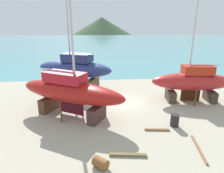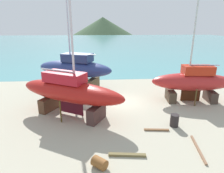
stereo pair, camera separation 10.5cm
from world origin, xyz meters
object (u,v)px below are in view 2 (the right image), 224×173
object	(u,v)px
worker	(88,85)
barrel_tipped_center	(174,120)
sailboat_far_slipway	(75,68)
sailboat_mid_port	(193,81)
barrel_tipped_right	(100,163)
sailboat_small_center	(70,91)

from	to	relation	value
worker	barrel_tipped_center	xyz separation A→B (m)	(6.86, -8.31, -0.36)
sailboat_far_slipway	worker	bearing A→B (deg)	155.38
barrel_tipped_center	sailboat_far_slipway	bearing A→B (deg)	130.22
sailboat_mid_port	barrel_tipped_right	xyz separation A→B (m)	(-9.27, -9.03, -1.76)
sailboat_far_slipway	barrel_tipped_center	world-z (taller)	sailboat_far_slipway
sailboat_small_center	sailboat_mid_port	xyz separation A→B (m)	(11.62, 2.46, -0.12)
sailboat_mid_port	barrel_tipped_center	world-z (taller)	sailboat_mid_port
sailboat_far_slipway	worker	world-z (taller)	sailboat_far_slipway
sailboat_small_center	worker	size ratio (longest dim) A/B	8.37
sailboat_mid_port	barrel_tipped_center	bearing A→B (deg)	59.84
sailboat_mid_port	barrel_tipped_right	bearing A→B (deg)	49.99
sailboat_small_center	barrel_tipped_center	world-z (taller)	sailboat_small_center
worker	barrel_tipped_right	world-z (taller)	worker
sailboat_small_center	barrel_tipped_right	world-z (taller)	sailboat_small_center
sailboat_small_center	worker	bearing A→B (deg)	107.12
sailboat_small_center	worker	distance (m)	6.11
sailboat_far_slipway	barrel_tipped_center	xyz separation A→B (m)	(8.49, -10.04, -1.93)
sailboat_small_center	barrel_tipped_center	bearing A→B (deg)	11.62
barrel_tipped_center	barrel_tipped_right	world-z (taller)	barrel_tipped_center
barrel_tipped_right	sailboat_mid_port	bearing A→B (deg)	44.26
worker	barrel_tipped_center	bearing A→B (deg)	116.99
sailboat_far_slipway	sailboat_mid_port	size ratio (longest dim) A/B	0.99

